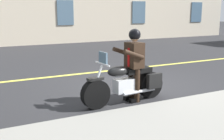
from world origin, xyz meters
TOP-DOWN VIEW (x-y plane):
  - ground_plane at (0.00, 0.00)m, footprint 80.00×80.00m
  - lane_center_stripe at (0.00, -2.00)m, footprint 60.00×0.16m
  - motorcycle_main at (0.87, 1.32)m, footprint 2.22×0.72m
  - rider_main at (0.69, 1.30)m, footprint 0.66×0.59m

SIDE VIEW (x-z plane):
  - ground_plane at x=0.00m, z-range 0.00..0.00m
  - lane_center_stripe at x=0.00m, z-range 0.00..0.01m
  - motorcycle_main at x=0.87m, z-range -0.18..1.08m
  - rider_main at x=0.69m, z-range 0.17..1.91m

